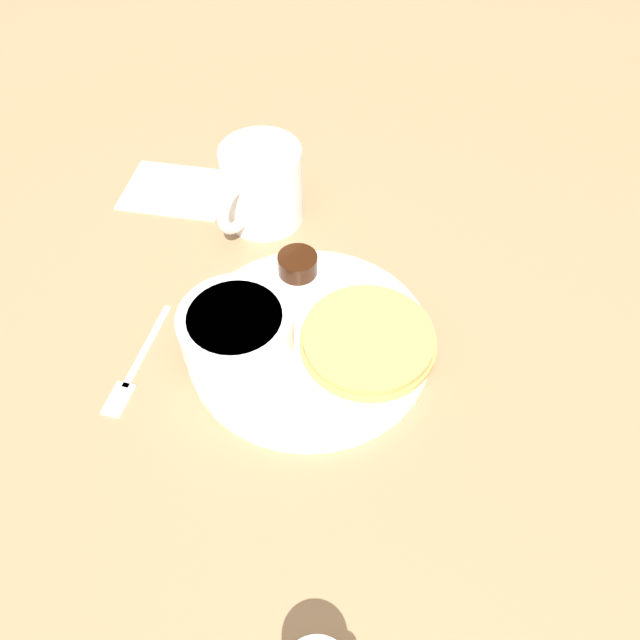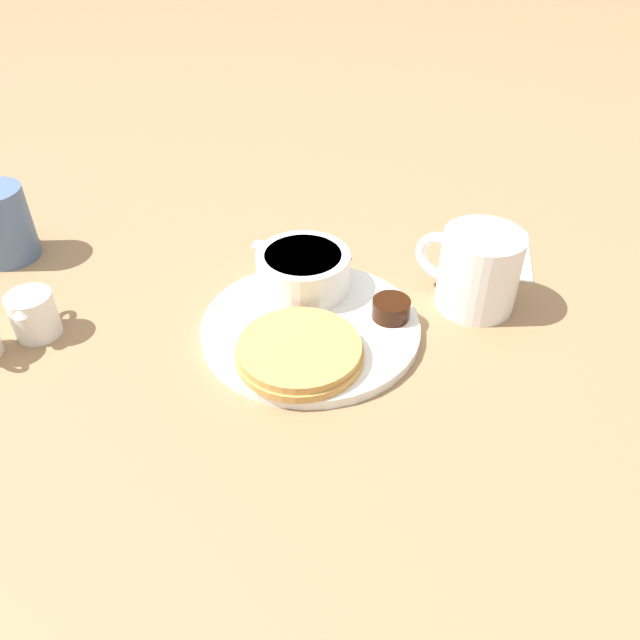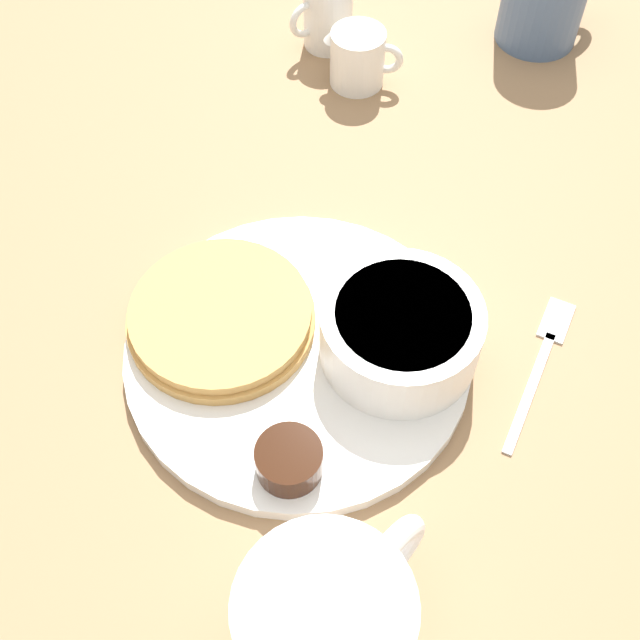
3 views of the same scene
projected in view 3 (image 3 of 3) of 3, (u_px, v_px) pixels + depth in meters
name	position (u px, v px, depth m)	size (l,w,h in m)	color
ground_plane	(298.00, 356.00, 0.59)	(4.00, 4.00, 0.00)	#93704C
plate	(298.00, 352.00, 0.58)	(0.25, 0.25, 0.01)	white
pancake_stack	(221.00, 316.00, 0.58)	(0.14, 0.14, 0.02)	tan
bowl	(401.00, 331.00, 0.56)	(0.11, 0.11, 0.05)	white
syrup_cup	(289.00, 460.00, 0.52)	(0.04, 0.04, 0.02)	black
butter_ramekin	(429.00, 357.00, 0.55)	(0.04, 0.04, 0.04)	white
coffee_mug	(328.00, 626.00, 0.43)	(0.10, 0.12, 0.10)	white
creamer_pitcher_near	(358.00, 58.00, 0.74)	(0.07, 0.05, 0.05)	white
creamer_pitcher_far	(327.00, 13.00, 0.77)	(0.06, 0.06, 0.07)	white
fork	(544.00, 354.00, 0.59)	(0.05, 0.14, 0.00)	silver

